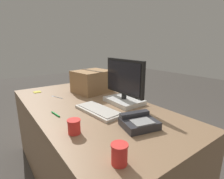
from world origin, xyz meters
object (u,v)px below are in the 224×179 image
object	(u,v)px
cardboard_box	(92,81)
desk_phone	(139,122)
pen_marker	(56,114)
sticky_note_pad	(37,92)
keyboard	(98,110)
paper_cup_right	(119,154)
monitor	(124,87)
spoon	(55,97)
paper_cup_left	(74,126)

from	to	relation	value
cardboard_box	desk_phone	bearing A→B (deg)	-11.24
cardboard_box	pen_marker	world-z (taller)	cardboard_box
sticky_note_pad	keyboard	bearing A→B (deg)	15.34
paper_cup_right	cardboard_box	xyz separation A→B (m)	(-1.09, 0.49, 0.07)
monitor	spoon	xyz separation A→B (m)	(-0.53, -0.43, -0.15)
keyboard	paper_cup_right	world-z (taller)	paper_cup_right
paper_cup_right	pen_marker	size ratio (longest dim) A/B	0.79
cardboard_box	sticky_note_pad	world-z (taller)	cardboard_box
pen_marker	cardboard_box	bearing A→B (deg)	-60.35
pen_marker	paper_cup_left	bearing A→B (deg)	173.27
keyboard	cardboard_box	distance (m)	0.60
paper_cup_right	pen_marker	xyz separation A→B (m)	(-0.70, -0.04, -0.04)
monitor	cardboard_box	bearing A→B (deg)	-174.78
sticky_note_pad	cardboard_box	bearing A→B (deg)	55.58
spoon	cardboard_box	distance (m)	0.41
desk_phone	paper_cup_left	bearing A→B (deg)	-100.10
keyboard	desk_phone	bearing A→B (deg)	6.37
keyboard	paper_cup_left	xyz separation A→B (m)	(0.20, -0.29, 0.03)
paper_cup_right	desk_phone	bearing A→B (deg)	122.73
desk_phone	cardboard_box	xyz separation A→B (m)	(-0.89, 0.18, 0.09)
sticky_note_pad	spoon	bearing A→B (deg)	19.93
paper_cup_left	cardboard_box	size ratio (longest dim) A/B	0.21
pen_marker	sticky_note_pad	distance (m)	0.73
spoon	monitor	bearing A→B (deg)	-160.92
pen_marker	paper_cup_right	bearing A→B (deg)	177.11
desk_phone	paper_cup_right	bearing A→B (deg)	-43.39
monitor	cardboard_box	size ratio (longest dim) A/B	1.13
paper_cup_left	spoon	bearing A→B (deg)	169.03
paper_cup_right	paper_cup_left	bearing A→B (deg)	-172.93
pen_marker	sticky_note_pad	size ratio (longest dim) A/B	1.71
pen_marker	keyboard	bearing A→B (deg)	-122.19
keyboard	paper_cup_right	distance (m)	0.61
keyboard	pen_marker	xyz separation A→B (m)	(-0.14, -0.28, -0.01)
keyboard	sticky_note_pad	xyz separation A→B (m)	(-0.86, -0.24, -0.01)
keyboard	paper_cup_right	xyz separation A→B (m)	(0.56, -0.24, 0.04)
paper_cup_left	spoon	distance (m)	0.79
desk_phone	spoon	world-z (taller)	desk_phone
desk_phone	spoon	size ratio (longest dim) A/B	1.59
paper_cup_right	keyboard	bearing A→B (deg)	156.86
sticky_note_pad	desk_phone	bearing A→B (deg)	14.39
keyboard	sticky_note_pad	size ratio (longest dim) A/B	5.84
keyboard	cardboard_box	bearing A→B (deg)	148.71
desk_phone	pen_marker	xyz separation A→B (m)	(-0.50, -0.36, -0.02)
spoon	cardboard_box	bearing A→B (deg)	-117.78
desk_phone	sticky_note_pad	world-z (taller)	desk_phone
spoon	desk_phone	bearing A→B (deg)	172.66
keyboard	sticky_note_pad	distance (m)	0.90
monitor	spoon	bearing A→B (deg)	-140.91
spoon	sticky_note_pad	bearing A→B (deg)	-0.08
paper_cup_left	sticky_note_pad	distance (m)	1.06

